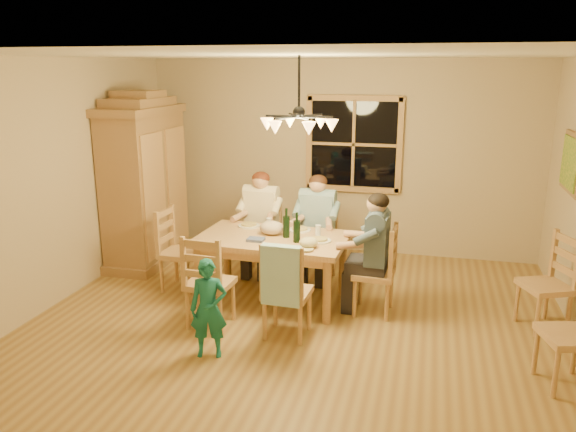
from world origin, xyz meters
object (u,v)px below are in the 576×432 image
(chair_near_left, at_px, (211,297))
(adult_plaid_man, at_px, (317,215))
(chair_end_right, at_px, (373,286))
(chair_spare_front, at_px, (567,353))
(chair_near_right, at_px, (287,307))
(wine_bottle_a, at_px, (286,223))
(adult_woman, at_px, (261,210))
(dining_table, at_px, (272,246))
(wine_bottle_b, at_px, (297,227))
(chair_far_left, at_px, (261,251))
(chair_end_left, at_px, (182,265))
(chandelier, at_px, (299,122))
(chair_far_right, at_px, (317,256))
(chair_spare_back, at_px, (543,300))
(armoire, at_px, (145,186))
(child, at_px, (209,309))
(adult_slate_man, at_px, (375,239))

(chair_near_left, bearing_deg, adult_plaid_man, 64.80)
(chair_end_right, height_order, chair_spare_front, same)
(chair_near_right, height_order, wine_bottle_a, wine_bottle_a)
(adult_woman, relative_size, chair_spare_front, 0.88)
(dining_table, bearing_deg, wine_bottle_b, -22.20)
(chair_end_right, bearing_deg, chair_far_left, 63.43)
(chair_spare_front, bearing_deg, chair_near_left, 68.40)
(wine_bottle_a, bearing_deg, chair_end_left, 178.64)
(chair_near_left, bearing_deg, chair_end_right, 26.57)
(chandelier, distance_m, chair_far_right, 2.15)
(chandelier, xyz_separation_m, chair_far_left, (-0.78, 1.25, -1.77))
(chair_end_right, distance_m, wine_bottle_b, 1.04)
(chandelier, bearing_deg, wine_bottle_a, 117.69)
(adult_woman, bearing_deg, chair_far_right, -180.00)
(chair_spare_back, bearing_deg, chair_near_right, 83.73)
(chair_far_right, bearing_deg, adult_woman, 0.00)
(wine_bottle_b, bearing_deg, chair_end_left, 173.05)
(wine_bottle_a, bearing_deg, adult_woman, 124.52)
(armoire, bearing_deg, chair_spare_front, -22.18)
(chair_far_right, bearing_deg, chair_far_left, 0.00)
(adult_plaid_man, xyz_separation_m, child, (-0.57, -2.13, -0.37))
(armoire, bearing_deg, adult_plaid_man, -2.71)
(adult_plaid_man, distance_m, child, 2.24)
(chandelier, distance_m, adult_woman, 1.93)
(chair_end_left, height_order, chair_spare_front, same)
(armoire, height_order, wine_bottle_a, armoire)
(adult_slate_man, bearing_deg, child, 136.65)
(chair_far_left, relative_size, chair_spare_back, 1.00)
(wine_bottle_a, bearing_deg, dining_table, -172.76)
(chandelier, bearing_deg, adult_slate_man, 28.53)
(chair_near_left, bearing_deg, wine_bottle_b, 42.46)
(chair_far_right, relative_size, adult_woman, 1.13)
(wine_bottle_b, xyz_separation_m, chair_spare_front, (2.54, -0.98, -0.62))
(chair_end_left, bearing_deg, adult_plaid_man, 117.98)
(dining_table, bearing_deg, chair_far_right, 65.08)
(chair_end_left, bearing_deg, chair_far_left, 136.74)
(chair_end_left, distance_m, adult_plaid_man, 1.75)
(chair_far_left, distance_m, chair_end_left, 1.07)
(armoire, xyz_separation_m, wine_bottle_b, (2.33, -1.00, -0.13))
(wine_bottle_a, bearing_deg, chair_spare_front, -22.69)
(chair_far_right, bearing_deg, child, 77.61)
(wine_bottle_a, relative_size, chair_spare_back, 0.33)
(chair_end_right, height_order, adult_woman, adult_woman)
(adult_slate_man, height_order, wine_bottle_a, adult_slate_man)
(chair_far_left, height_order, adult_woman, adult_woman)
(chair_end_right, bearing_deg, chair_near_right, 136.74)
(adult_plaid_man, bearing_deg, chair_spare_back, 165.66)
(chair_end_left, distance_m, wine_bottle_a, 1.44)
(chandelier, bearing_deg, armoire, 151.20)
(wine_bottle_a, distance_m, chair_spare_front, 2.99)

